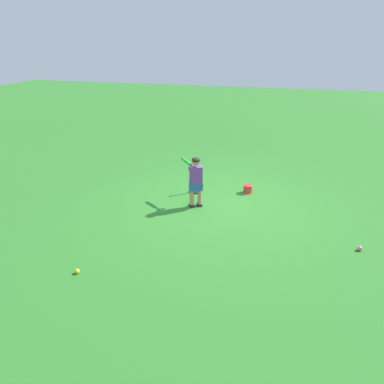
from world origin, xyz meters
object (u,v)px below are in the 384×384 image
Objects in this scene: batting_tee at (195,188)px; child_batter at (195,177)px; toy_bucket at (248,189)px; play_ball_midfield at (360,248)px; play_ball_far_right at (77,271)px.

child_batter is at bearing 105.28° from batting_tee.
batting_tee is 1.20m from toy_bucket.
play_ball_midfield is (-3.09, 0.95, -0.61)m from child_batter.
play_ball_midfield is 3.69m from batting_tee.
batting_tee is 2.87× the size of toy_bucket.
child_batter is 14.52× the size of play_ball_far_right.
play_ball_midfield is at bearing 153.07° from batting_tee.
batting_tee reaches higher than toy_bucket.
play_ball_far_right is at bearing 61.13° from toy_bucket.
play_ball_far_right is 4.30m from toy_bucket.
child_batter is at bearing 45.62° from toy_bucket.
play_ball_midfield is 0.39× the size of toy_bucket.
play_ball_far_right is at bearing 75.44° from batting_tee.
toy_bucket is at bearing -134.38° from child_batter.
child_batter is 5.00× the size of toy_bucket.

